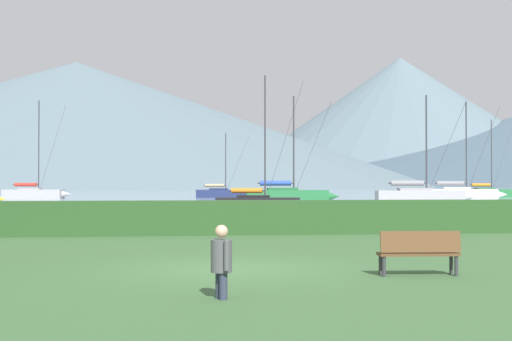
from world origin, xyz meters
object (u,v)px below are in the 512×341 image
Objects in this scene: sailboat_slip_2 at (488,192)px; person_seated_viewer at (221,258)px; sailboat_slip_7 at (222,193)px; sailboat_slip_11 at (421,196)px; sailboat_slip_5 at (462,193)px; park_bench_near_path at (419,250)px; sailboat_slip_8 at (259,202)px; sailboat_slip_3 at (35,193)px; sailboat_slip_10 at (288,195)px.

sailboat_slip_2 is 8.34× the size of person_seated_viewer.
sailboat_slip_11 is at bearing -54.88° from sailboat_slip_7.
sailboat_slip_5 is 6.40× the size of park_bench_near_path.
sailboat_slip_7 is 44.16m from sailboat_slip_8.
sailboat_slip_7 is at bearing 105.02° from sailboat_slip_8.
sailboat_slip_3 is at bearing 109.08° from park_bench_near_path.
sailboat_slip_10 is at bearing -73.01° from sailboat_slip_7.
sailboat_slip_10 is 55.17m from park_bench_near_path.
sailboat_slip_10 is 5.99× the size of park_bench_near_path.
sailboat_slip_5 is at bearing 47.72° from person_seated_viewer.
sailboat_slip_10 is at bearing 90.55° from sailboat_slip_8.
sailboat_slip_8 is (-36.62, -43.01, -0.09)m from sailboat_slip_2.
sailboat_slip_10 is at bearing -141.68° from sailboat_slip_2.
sailboat_slip_2 reaches higher than sailboat_slip_11.
sailboat_slip_2 is 91.93m from person_seated_viewer.
sailboat_slip_8 is at bearing -129.82° from sailboat_slip_2.
person_seated_viewer is (-10.86, -57.34, -0.06)m from sailboat_slip_10.
sailboat_slip_8 is at bearing -101.43° from sailboat_slip_10.
sailboat_slip_7 is 0.84× the size of sailboat_slip_11.
sailboat_slip_2 is at bearing 71.51° from sailboat_slip_5.
sailboat_slip_5 is 23.19m from sailboat_slip_10.
sailboat_slip_8 is 19.42m from sailboat_slip_10.
sailboat_slip_10 is (-31.41, -24.30, 0.09)m from sailboat_slip_2.
sailboat_slip_10 is at bearing 62.80° from person_seated_viewer.
sailboat_slip_11 is (15.92, -30.11, 0.13)m from sailboat_slip_7.
sailboat_slip_5 is 16.93m from sailboat_slip_11.
sailboat_slip_2 is 0.87× the size of sailboat_slip_3.
sailboat_slip_7 is (-25.66, 16.26, -0.13)m from sailboat_slip_5.
sailboat_slip_3 is 47.36m from sailboat_slip_11.
sailboat_slip_8 is 7.58× the size of person_seated_viewer.
sailboat_slip_10 is 8.25× the size of person_seated_viewer.
sailboat_slip_2 is at bearing 5.43° from sailboat_slip_7.
sailboat_slip_10 is at bearing -31.29° from sailboat_slip_3.
sailboat_slip_3 is 1.20× the size of sailboat_slip_11.
sailboat_slip_3 is at bearing -164.65° from sailboat_slip_7.
park_bench_near_path is (-37.90, -79.08, -0.12)m from sailboat_slip_2.
park_bench_near_path is at bearing -67.16° from sailboat_slip_3.
sailboat_slip_11 is at bearing 50.47° from person_seated_viewer.
park_bench_near_path is (-1.29, -36.08, -0.03)m from sailboat_slip_8.
sailboat_slip_10 reaches higher than park_bench_near_path.
person_seated_viewer is (-42.27, -81.64, 0.04)m from sailboat_slip_2.
sailboat_slip_10 is at bearing 167.01° from sailboat_slip_11.
park_bench_near_path is at bearing -75.93° from sailboat_slip_8.
sailboat_slip_7 is 0.88× the size of sailboat_slip_8.
sailboat_slip_5 reaches higher than sailboat_slip_8.
sailboat_slip_8 is at bearing -131.06° from sailboat_slip_11.
sailboat_slip_3 reaches higher than sailboat_slip_10.
sailboat_slip_2 is 1.24× the size of sailboat_slip_7.
sailboat_slip_3 is (-58.89, -2.14, 0.04)m from sailboat_slip_2.
sailboat_slip_11 is (11.55, -4.66, -0.00)m from sailboat_slip_10.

